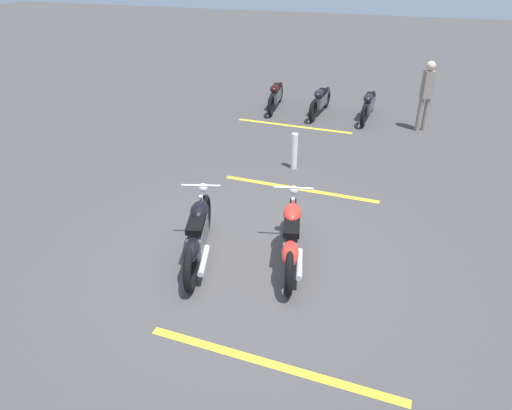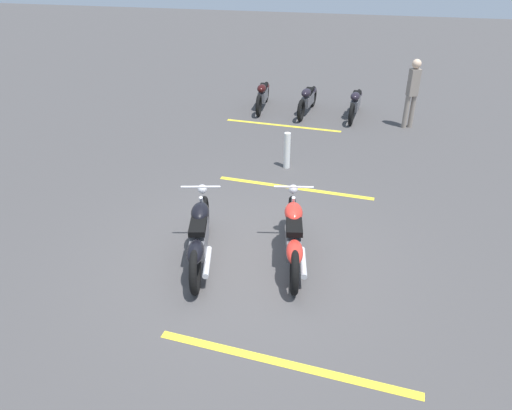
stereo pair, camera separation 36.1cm
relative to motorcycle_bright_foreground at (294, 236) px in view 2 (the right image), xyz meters
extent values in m
plane|color=#474444|center=(-0.16, 0.71, -0.46)|extent=(60.00, 60.00, 0.00)
torus|color=black|center=(0.82, 0.17, -0.13)|extent=(0.68, 0.24, 0.67)
torus|color=black|center=(-0.71, -0.14, -0.13)|extent=(0.68, 0.24, 0.67)
cube|color=#59595E|center=(0.01, 0.00, -0.04)|extent=(0.87, 0.38, 0.32)
ellipsoid|color=red|center=(0.27, 0.06, 0.26)|extent=(0.57, 0.38, 0.24)
ellipsoid|color=red|center=(-0.55, -0.11, 0.10)|extent=(0.60, 0.35, 0.22)
cube|color=black|center=(-0.12, -0.02, 0.24)|extent=(0.48, 0.32, 0.09)
cylinder|color=silver|center=(0.59, 0.12, 0.13)|extent=(0.27, 0.11, 0.56)
cylinder|color=silver|center=(0.55, 0.11, 0.56)|extent=(0.16, 0.61, 0.04)
sphere|color=silver|center=(0.74, 0.15, 0.42)|extent=(0.15, 0.15, 0.15)
cylinder|color=silver|center=(-0.36, -0.21, -0.20)|extent=(0.70, 0.23, 0.09)
torus|color=black|center=(0.47, 1.61, -0.13)|extent=(0.68, 0.28, 0.67)
torus|color=black|center=(-1.04, 1.21, -0.13)|extent=(0.68, 0.28, 0.67)
cube|color=#59595E|center=(-0.34, 1.40, -0.04)|extent=(0.87, 0.43, 0.32)
ellipsoid|color=black|center=(-0.08, 1.47, 0.26)|extent=(0.57, 0.40, 0.24)
ellipsoid|color=black|center=(-0.89, 1.25, 0.10)|extent=(0.60, 0.37, 0.22)
cube|color=black|center=(-0.46, 1.36, 0.24)|extent=(0.49, 0.34, 0.09)
cylinder|color=silver|center=(0.24, 1.55, 0.13)|extent=(0.27, 0.12, 0.56)
cylinder|color=silver|center=(0.19, 1.54, 0.56)|extent=(0.19, 0.61, 0.04)
sphere|color=silver|center=(0.39, 1.59, 0.42)|extent=(0.15, 0.15, 0.15)
cylinder|color=silver|center=(-0.69, 1.16, -0.20)|extent=(0.70, 0.26, 0.09)
torus|color=black|center=(6.63, -0.42, -0.16)|extent=(0.62, 0.14, 0.61)
torus|color=black|center=(8.05, -0.51, -0.16)|extent=(0.62, 0.14, 0.61)
cube|color=#59595E|center=(7.39, -0.47, -0.08)|extent=(0.78, 0.25, 0.29)
ellipsoid|color=black|center=(7.14, -0.45, 0.19)|extent=(0.49, 0.29, 0.22)
ellipsoid|color=black|center=(7.91, -0.50, 0.05)|extent=(0.52, 0.25, 0.20)
cube|color=black|center=(7.51, -0.48, 0.18)|extent=(0.41, 0.24, 0.08)
torus|color=black|center=(6.64, 0.96, -0.16)|extent=(0.62, 0.16, 0.61)
torus|color=black|center=(8.06, 0.83, -0.16)|extent=(0.62, 0.16, 0.61)
cube|color=#59595E|center=(7.40, 0.89, -0.08)|extent=(0.79, 0.27, 0.29)
ellipsoid|color=black|center=(7.15, 0.92, 0.20)|extent=(0.50, 0.30, 0.22)
ellipsoid|color=black|center=(7.92, 0.84, 0.05)|extent=(0.53, 0.27, 0.20)
cube|color=black|center=(7.51, 0.88, 0.18)|extent=(0.42, 0.26, 0.08)
torus|color=black|center=(6.77, 2.20, -0.15)|extent=(0.62, 0.15, 0.62)
torus|color=black|center=(8.20, 2.31, -0.15)|extent=(0.62, 0.15, 0.62)
cube|color=#59595E|center=(7.53, 2.26, -0.08)|extent=(0.79, 0.26, 0.29)
ellipsoid|color=black|center=(7.28, 2.24, 0.20)|extent=(0.50, 0.29, 0.22)
ellipsoid|color=black|center=(8.05, 2.30, 0.05)|extent=(0.53, 0.26, 0.20)
cube|color=black|center=(7.65, 2.27, 0.18)|extent=(0.42, 0.25, 0.08)
cylinder|color=gray|center=(6.78, -1.83, -0.03)|extent=(0.13, 0.13, 0.87)
cylinder|color=gray|center=(6.86, -1.98, -0.03)|extent=(0.13, 0.13, 0.87)
cube|color=gray|center=(6.82, -1.91, 0.75)|extent=(0.29, 0.32, 0.69)
sphere|color=beige|center=(6.82, -1.91, 1.22)|extent=(0.24, 0.24, 0.24)
cylinder|color=white|center=(3.46, 0.76, -0.06)|extent=(0.14, 0.14, 0.81)
cube|color=yellow|center=(-2.07, -0.27, -0.46)|extent=(0.31, 3.20, 0.01)
cube|color=yellow|center=(2.50, 0.41, -0.46)|extent=(0.31, 3.20, 0.01)
cube|color=yellow|center=(6.14, 1.38, -0.46)|extent=(0.31, 3.20, 0.01)
camera|label=1|loc=(-5.94, -1.27, 3.92)|focal=33.27mm
camera|label=2|loc=(-6.04, -0.92, 3.92)|focal=33.27mm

